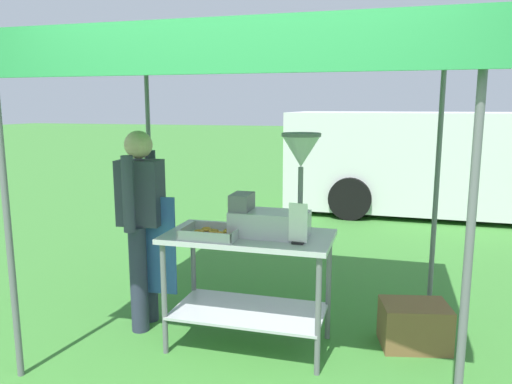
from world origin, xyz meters
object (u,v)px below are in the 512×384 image
object	(u,v)px
stall_canopy	(252,55)
menu_sign	(298,226)
donut_cart	(249,264)
donut_tray	(212,234)
supply_crate	(414,325)
donut_fryer	(278,198)
van_white	(466,162)
vendor	(142,219)

from	to	relation	value
stall_canopy	menu_sign	bearing A→B (deg)	-33.22
donut_cart	donut_tray	size ratio (longest dim) A/B	3.00
menu_sign	supply_crate	bearing A→B (deg)	30.58
donut_cart	menu_sign	size ratio (longest dim) A/B	4.33
donut_tray	donut_cart	bearing A→B (deg)	30.33
donut_tray	donut_fryer	world-z (taller)	donut_fryer
donut_tray	menu_sign	distance (m)	0.64
donut_fryer	van_white	size ratio (longest dim) A/B	0.13
menu_sign	donut_cart	bearing A→B (deg)	157.96
stall_canopy	menu_sign	xyz separation A→B (m)	(0.39, -0.26, -1.16)
donut_cart	stall_canopy	bearing A→B (deg)	90.00
stall_canopy	supply_crate	size ratio (longest dim) A/B	5.32
donut_cart	supply_crate	xyz separation A→B (m)	(1.21, 0.32, -0.47)
stall_canopy	menu_sign	size ratio (longest dim) A/B	10.44
van_white	donut_cart	bearing A→B (deg)	-111.99
stall_canopy	donut_fryer	distance (m)	1.03
donut_cart	van_white	distance (m)	5.81
menu_sign	supply_crate	world-z (taller)	menu_sign
stall_canopy	van_white	distance (m)	5.85
menu_sign	supply_crate	distance (m)	1.26
vendor	donut_cart	bearing A→B (deg)	-6.88
menu_sign	vendor	distance (m)	1.35
donut_tray	menu_sign	world-z (taller)	menu_sign
van_white	vendor	bearing A→B (deg)	-120.43
donut_cart	vendor	bearing A→B (deg)	173.12
donut_cart	donut_fryer	size ratio (longest dim) A/B	1.64
donut_fryer	supply_crate	world-z (taller)	donut_fryer
stall_canopy	supply_crate	world-z (taller)	stall_canopy
donut_fryer	vendor	world-z (taller)	donut_fryer
donut_tray	menu_sign	bearing A→B (deg)	-2.10
vendor	van_white	world-z (taller)	van_white
van_white	donut_tray	bearing A→B (deg)	-113.56
donut_fryer	donut_cart	bearing A→B (deg)	179.11
stall_canopy	donut_cart	bearing A→B (deg)	-90.00
stall_canopy	donut_tray	bearing A→B (deg)	-134.79
vendor	supply_crate	xyz separation A→B (m)	(2.13, 0.21, -0.74)
stall_canopy	supply_crate	bearing A→B (deg)	10.46
menu_sign	vendor	xyz separation A→B (m)	(-1.32, 0.27, -0.09)
stall_canopy	donut_tray	world-z (taller)	stall_canopy
supply_crate	van_white	world-z (taller)	van_white
vendor	van_white	bearing A→B (deg)	59.57
menu_sign	van_white	size ratio (longest dim) A/B	0.05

